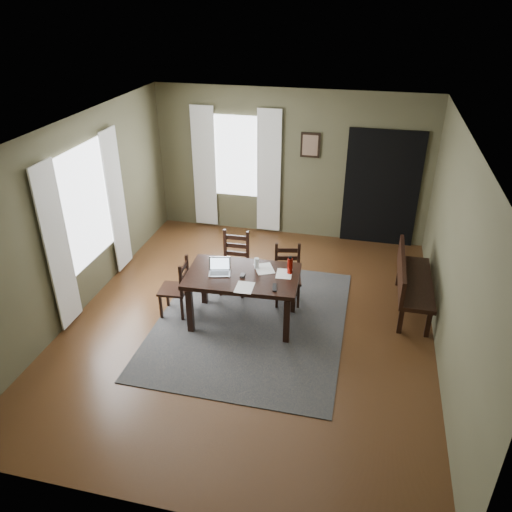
% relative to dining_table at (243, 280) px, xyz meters
% --- Properties ---
extents(ground, '(5.00, 6.00, 0.01)m').
position_rel_dining_table_xyz_m(ground, '(0.11, 0.02, -0.68)').
color(ground, '#492C16').
extents(room_shell, '(5.02, 6.02, 2.71)m').
position_rel_dining_table_xyz_m(room_shell, '(0.11, 0.02, 1.12)').
color(room_shell, '#4D4B32').
rests_on(room_shell, ground).
extents(rug, '(2.60, 3.20, 0.01)m').
position_rel_dining_table_xyz_m(rug, '(0.11, 0.02, -0.67)').
color(rug, '#363636').
rests_on(rug, ground).
extents(dining_table, '(1.57, 0.99, 0.76)m').
position_rel_dining_table_xyz_m(dining_table, '(0.00, 0.00, 0.00)').
color(dining_table, black).
rests_on(dining_table, rug).
extents(chair_end, '(0.42, 0.41, 0.88)m').
position_rel_dining_table_xyz_m(chair_end, '(-0.96, -0.03, -0.24)').
color(chair_end, black).
rests_on(chair_end, rug).
extents(chair_back_left, '(0.43, 0.43, 0.95)m').
position_rel_dining_table_xyz_m(chair_back_left, '(-0.34, 0.78, -0.21)').
color(chair_back_left, black).
rests_on(chair_back_left, rug).
extents(chair_back_right, '(0.46, 0.46, 0.89)m').
position_rel_dining_table_xyz_m(chair_back_right, '(0.51, 0.67, -0.24)').
color(chair_back_right, black).
rests_on(chair_back_right, rug).
extents(bench, '(0.48, 1.49, 0.84)m').
position_rel_dining_table_xyz_m(bench, '(2.26, 0.87, -0.18)').
color(bench, black).
rests_on(bench, ground).
extents(laptop, '(0.34, 0.29, 0.20)m').
position_rel_dining_table_xyz_m(laptop, '(-0.32, -0.02, 0.15)').
color(laptop, '#B7B7BC').
rests_on(laptop, dining_table).
extents(computer_mouse, '(0.06, 0.10, 0.03)m').
position_rel_dining_table_xyz_m(computer_mouse, '(0.02, -0.06, 0.11)').
color(computer_mouse, '#3F3F42').
rests_on(computer_mouse, dining_table).
extents(tv_remote, '(0.08, 0.19, 0.02)m').
position_rel_dining_table_xyz_m(tv_remote, '(0.49, -0.25, 0.10)').
color(tv_remote, black).
rests_on(tv_remote, dining_table).
extents(drinking_glass, '(0.08, 0.08, 0.15)m').
position_rel_dining_table_xyz_m(drinking_glass, '(0.15, 0.21, 0.17)').
color(drinking_glass, silver).
rests_on(drinking_glass, dining_table).
extents(water_bottle, '(0.08, 0.08, 0.26)m').
position_rel_dining_table_xyz_m(water_bottle, '(0.61, 0.18, 0.21)').
color(water_bottle, maroon).
rests_on(water_bottle, dining_table).
extents(paper_c, '(0.35, 0.39, 0.00)m').
position_rel_dining_table_xyz_m(paper_c, '(0.25, 0.21, 0.10)').
color(paper_c, white).
rests_on(paper_c, dining_table).
extents(paper_d, '(0.23, 0.29, 0.00)m').
position_rel_dining_table_xyz_m(paper_d, '(0.54, 0.14, 0.10)').
color(paper_d, white).
rests_on(paper_d, dining_table).
extents(paper_e, '(0.24, 0.30, 0.00)m').
position_rel_dining_table_xyz_m(paper_e, '(0.11, -0.32, 0.10)').
color(paper_e, white).
rests_on(paper_e, dining_table).
extents(window_left, '(0.01, 1.30, 1.70)m').
position_rel_dining_table_xyz_m(window_left, '(-2.36, 0.22, 0.77)').
color(window_left, white).
rests_on(window_left, ground).
extents(window_back, '(1.00, 0.01, 1.50)m').
position_rel_dining_table_xyz_m(window_back, '(-0.89, 2.99, 0.77)').
color(window_back, white).
rests_on(window_back, ground).
extents(curtain_left_near, '(0.03, 0.48, 2.30)m').
position_rel_dining_table_xyz_m(curtain_left_near, '(-2.33, -0.60, 0.52)').
color(curtain_left_near, silver).
rests_on(curtain_left_near, ground).
extents(curtain_left_far, '(0.03, 0.48, 2.30)m').
position_rel_dining_table_xyz_m(curtain_left_far, '(-2.33, 1.04, 0.52)').
color(curtain_left_far, silver).
rests_on(curtain_left_far, ground).
extents(curtain_back_left, '(0.44, 0.03, 2.30)m').
position_rel_dining_table_xyz_m(curtain_back_left, '(-1.51, 2.96, 0.52)').
color(curtain_back_left, silver).
rests_on(curtain_back_left, ground).
extents(curtain_back_right, '(0.44, 0.03, 2.30)m').
position_rel_dining_table_xyz_m(curtain_back_right, '(-0.27, 2.96, 0.52)').
color(curtain_back_right, silver).
rests_on(curtain_back_right, ground).
extents(framed_picture, '(0.34, 0.03, 0.44)m').
position_rel_dining_table_xyz_m(framed_picture, '(0.46, 2.98, 1.07)').
color(framed_picture, black).
rests_on(framed_picture, ground).
extents(doorway_back, '(1.30, 0.03, 2.10)m').
position_rel_dining_table_xyz_m(doorway_back, '(1.76, 2.99, 0.37)').
color(doorway_back, black).
rests_on(doorway_back, ground).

